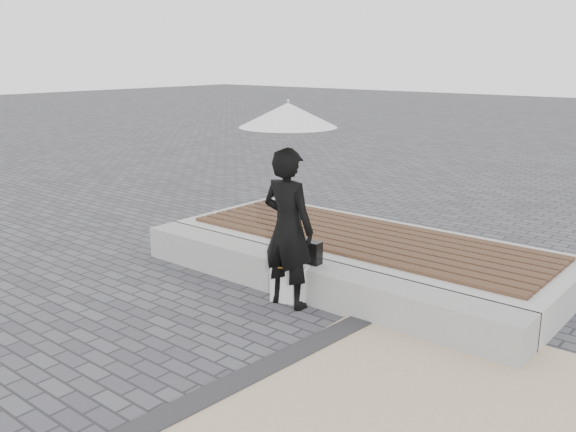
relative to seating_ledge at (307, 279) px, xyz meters
The scene contains 10 objects.
ground 1.61m from the seating_ledge, 90.00° to the right, with size 80.00×80.00×0.00m, color #48484D.
edging_band 2.24m from the seating_ledge, 70.35° to the right, with size 0.25×5.20×0.04m, color #2B2A2D.
seating_ledge is the anchor object (origin of this frame).
timber_platform 1.20m from the seating_ledge, 90.00° to the left, with size 5.00×2.00×0.40m, color #A5A6A0.
timber_decking 1.22m from the seating_ledge, 90.00° to the left, with size 4.60×1.60×0.04m, color brown, non-canonical shape.
woman 0.75m from the seating_ledge, 88.95° to the right, with size 0.63×0.41×1.73m, color black.
parasol 1.89m from the seating_ledge, 88.95° to the right, with size 1.00×1.00×1.28m.
handbag 0.33m from the seating_ledge, 114.02° to the right, with size 0.36×0.13×0.25m, color black.
canvas_tote 0.26m from the seating_ledge, 97.64° to the right, with size 0.40×0.17×0.43m, color #BCBCB8.
magazine 0.39m from the seating_ledge, 96.42° to the right, with size 0.26×0.19×0.01m, color red.
Camera 1 is at (4.03, -3.60, 2.63)m, focal length 38.64 mm.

